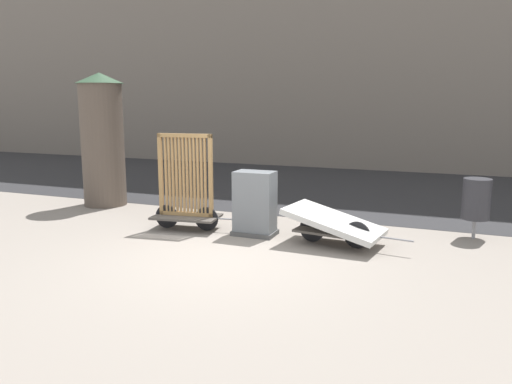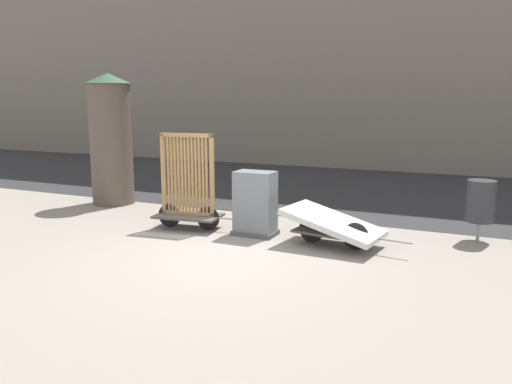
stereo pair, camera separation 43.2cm
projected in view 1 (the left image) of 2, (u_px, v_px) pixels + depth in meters
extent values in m
plane|color=gray|center=(221.00, 260.00, 7.63)|extent=(60.00, 60.00, 0.00)
cube|color=#2D2D30|center=(329.00, 187.00, 14.08)|extent=(56.00, 7.91, 0.01)
cube|color=#4C4742|center=(186.00, 217.00, 9.42)|extent=(1.32, 0.86, 0.04)
cylinder|color=black|center=(207.00, 219.00, 9.32)|extent=(0.45, 0.09, 0.45)
cylinder|color=black|center=(167.00, 216.00, 9.52)|extent=(0.45, 0.09, 0.45)
cylinder|color=gray|center=(236.00, 220.00, 9.18)|extent=(0.70, 0.12, 0.03)
cube|color=#A87F4C|center=(186.00, 214.00, 9.41)|extent=(1.06, 0.21, 0.07)
cube|color=#A87F4C|center=(184.00, 136.00, 9.14)|extent=(1.06, 0.21, 0.07)
cube|color=#A87F4C|center=(161.00, 174.00, 9.39)|extent=(0.08, 0.08, 1.54)
cube|color=#A87F4C|center=(211.00, 176.00, 9.16)|extent=(0.08, 0.08, 1.54)
cube|color=#A87F4C|center=(166.00, 174.00, 9.37)|extent=(0.04, 0.05, 1.47)
cube|color=#A87F4C|center=(170.00, 175.00, 9.35)|extent=(0.04, 0.05, 1.47)
cube|color=#A87F4C|center=(173.00, 175.00, 9.33)|extent=(0.04, 0.05, 1.47)
cube|color=#A87F4C|center=(177.00, 175.00, 9.32)|extent=(0.04, 0.05, 1.47)
cube|color=#A87F4C|center=(180.00, 175.00, 9.30)|extent=(0.04, 0.05, 1.47)
cube|color=#A87F4C|center=(184.00, 175.00, 9.28)|extent=(0.04, 0.05, 1.47)
cube|color=#A87F4C|center=(187.00, 175.00, 9.27)|extent=(0.04, 0.05, 1.47)
cube|color=#A87F4C|center=(191.00, 175.00, 9.25)|extent=(0.04, 0.05, 1.47)
cube|color=#A87F4C|center=(194.00, 176.00, 9.23)|extent=(0.04, 0.05, 1.47)
cube|color=#A87F4C|center=(198.00, 176.00, 9.21)|extent=(0.04, 0.05, 1.47)
cube|color=#A87F4C|center=(202.00, 176.00, 9.20)|extent=(0.04, 0.05, 1.47)
cube|color=#A87F4C|center=(205.00, 176.00, 9.18)|extent=(0.04, 0.05, 1.47)
cube|color=#4C4742|center=(334.00, 231.00, 8.39)|extent=(1.32, 0.88, 0.04)
cylinder|color=black|center=(357.00, 235.00, 8.20)|extent=(0.45, 0.10, 0.45)
cylinder|color=black|center=(312.00, 229.00, 8.59)|extent=(0.45, 0.10, 0.45)
cylinder|color=gray|center=(391.00, 239.00, 7.92)|extent=(0.70, 0.13, 0.03)
cube|color=silver|center=(334.00, 222.00, 8.36)|extent=(1.71, 1.21, 0.46)
cube|color=#4C4C4C|center=(255.00, 233.00, 9.06)|extent=(0.77, 0.51, 0.08)
cube|color=slate|center=(255.00, 203.00, 8.96)|extent=(0.71, 0.45, 1.16)
cylinder|color=gray|center=(474.00, 229.00, 8.80)|extent=(0.06, 0.06, 0.35)
cylinder|color=#2D2D33|center=(476.00, 199.00, 8.70)|extent=(0.47, 0.47, 0.72)
cylinder|color=brown|center=(103.00, 145.00, 11.45)|extent=(0.96, 0.96, 2.78)
cone|color=#335138|center=(99.00, 78.00, 11.18)|extent=(1.08, 1.08, 0.24)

